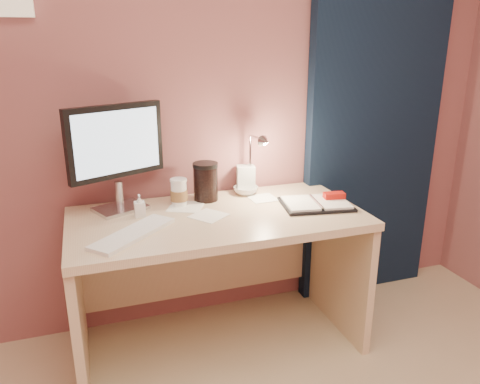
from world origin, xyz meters
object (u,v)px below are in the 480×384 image
object	(u,v)px
lotion_bottle	(140,206)
desk	(214,251)
planner	(317,203)
dark_jar	(206,184)
coffee_cup	(179,193)
bowl	(246,190)
monitor	(115,149)
desk_lamp	(252,158)
keyboard	(133,234)
product_box	(246,179)

from	to	relation	value
lotion_bottle	desk	bearing A→B (deg)	-3.06
planner	dark_jar	distance (m)	0.58
coffee_cup	lotion_bottle	xyz separation A→B (m)	(-0.21, -0.10, -0.01)
bowl	monitor	bearing A→B (deg)	-176.68
desk_lamp	keyboard	bearing A→B (deg)	-167.05
lotion_bottle	keyboard	bearing A→B (deg)	-104.70
coffee_cup	product_box	xyz separation A→B (m)	(0.40, 0.11, 0.01)
monitor	product_box	bearing A→B (deg)	-16.90
planner	dark_jar	size ratio (longest dim) A/B	2.11
coffee_cup	monitor	bearing A→B (deg)	175.25
monitor	bowl	xyz separation A→B (m)	(0.67, 0.04, -0.29)
keyboard	planner	bearing A→B (deg)	-37.01
lotion_bottle	desk_lamp	xyz separation A→B (m)	(0.60, 0.11, 0.16)
desk	lotion_bottle	size ratio (longest dim) A/B	12.80
monitor	planner	world-z (taller)	monitor
product_box	desk_lamp	distance (m)	0.17
dark_jar	desk_lamp	world-z (taller)	desk_lamp
planner	bowl	world-z (taller)	planner
desk	keyboard	size ratio (longest dim) A/B	3.27
keyboard	product_box	bearing A→B (deg)	-9.77
coffee_cup	lotion_bottle	world-z (taller)	coffee_cup
monitor	coffee_cup	bearing A→B (deg)	-28.68
dark_jar	coffee_cup	bearing A→B (deg)	-165.84
desk	coffee_cup	size ratio (longest dim) A/B	10.04
lotion_bottle	product_box	xyz separation A→B (m)	(0.60, 0.21, 0.02)
keyboard	dark_jar	size ratio (longest dim) A/B	2.39
lotion_bottle	monitor	bearing A→B (deg)	123.79
dark_jar	keyboard	bearing A→B (deg)	-139.53
lotion_bottle	desk_lamp	world-z (taller)	desk_lamp
keyboard	product_box	distance (m)	0.79
planner	bowl	xyz separation A→B (m)	(-0.28, 0.29, 0.01)
coffee_cup	dark_jar	distance (m)	0.16
lotion_bottle	coffee_cup	bearing A→B (deg)	25.23
monitor	dark_jar	size ratio (longest dim) A/B	2.90
desk	desk_lamp	distance (m)	0.52
bowl	product_box	world-z (taller)	product_box
monitor	dark_jar	xyz separation A→B (m)	(0.44, 0.01, -0.22)
bowl	dark_jar	bearing A→B (deg)	-173.69
product_box	desk_lamp	bearing A→B (deg)	-77.70
coffee_cup	desk_lamp	world-z (taller)	desk_lamp
monitor	keyboard	xyz separation A→B (m)	(0.02, -0.34, -0.30)
planner	coffee_cup	distance (m)	0.70
coffee_cup	bowl	size ratio (longest dim) A/B	1.05
coffee_cup	bowl	world-z (taller)	coffee_cup
keyboard	dark_jar	bearing A→B (deg)	-2.07
keyboard	lotion_bottle	bearing A→B (deg)	32.75
lotion_bottle	product_box	bearing A→B (deg)	18.94
coffee_cup	dark_jar	xyz separation A→B (m)	(0.15, 0.04, 0.02)
planner	lotion_bottle	bearing A→B (deg)	-179.09
bowl	dark_jar	size ratio (longest dim) A/B	0.75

